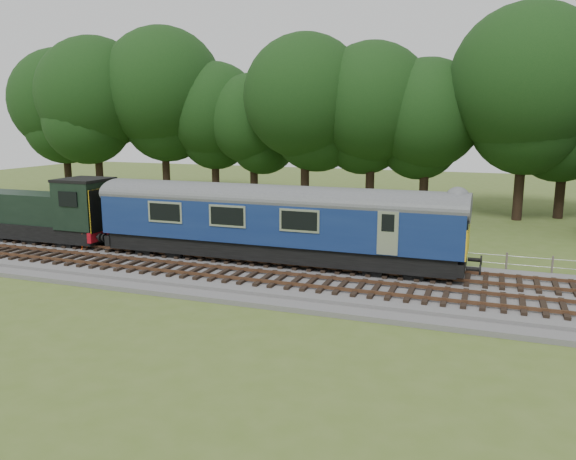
% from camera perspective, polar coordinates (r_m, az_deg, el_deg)
% --- Properties ---
extents(ground, '(120.00, 120.00, 0.00)m').
position_cam_1_polar(ground, '(26.25, -1.04, -4.84)').
color(ground, '#496023').
rests_on(ground, ground).
extents(ballast, '(70.00, 7.00, 0.35)m').
position_cam_1_polar(ballast, '(26.20, -1.04, -4.47)').
color(ballast, '#4C4C4F').
rests_on(ballast, ground).
extents(track_north, '(67.20, 2.40, 0.21)m').
position_cam_1_polar(track_north, '(27.41, 0.02, -3.25)').
color(track_north, black).
rests_on(track_north, ballast).
extents(track_south, '(67.20, 2.40, 0.21)m').
position_cam_1_polar(track_south, '(24.71, -2.38, -4.87)').
color(track_south, black).
rests_on(track_south, ballast).
extents(fence, '(64.00, 0.12, 1.00)m').
position_cam_1_polar(fence, '(30.35, 2.03, -2.66)').
color(fence, '#6B6054').
rests_on(fence, ground).
extents(tree_line, '(70.00, 8.00, 18.00)m').
position_cam_1_polar(tree_line, '(47.00, 8.67, 2.12)').
color(tree_line, black).
rests_on(tree_line, ground).
extents(dmu_railcar, '(18.05, 2.86, 3.88)m').
position_cam_1_polar(dmu_railcar, '(27.21, -1.45, 1.35)').
color(dmu_railcar, black).
rests_on(dmu_railcar, ground).
extents(shunter_loco, '(8.92, 2.60, 3.38)m').
position_cam_1_polar(shunter_loco, '(34.86, -23.27, 1.54)').
color(shunter_loco, black).
rests_on(shunter_loco, ground).
extents(worker, '(0.69, 0.57, 1.63)m').
position_cam_1_polar(worker, '(32.04, -20.03, -0.46)').
color(worker, '#EE440C').
rests_on(worker, ballast).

